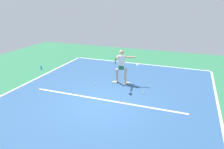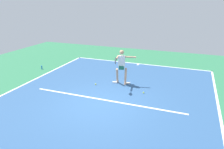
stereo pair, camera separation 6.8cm
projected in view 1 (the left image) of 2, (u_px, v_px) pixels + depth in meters
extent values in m
plane|color=#2D754C|center=(101.00, 105.00, 8.75)|extent=(21.45, 21.45, 0.00)
cube|color=#2D5484|center=(101.00, 105.00, 8.74)|extent=(9.13, 12.77, 0.00)
cube|color=white|center=(138.00, 64.00, 14.34)|extent=(9.13, 0.10, 0.01)
cube|color=white|center=(222.00, 126.00, 7.25)|extent=(0.10, 12.77, 0.01)
cube|color=white|center=(14.00, 89.00, 10.24)|extent=(0.10, 12.77, 0.01)
cube|color=white|center=(105.00, 100.00, 9.15)|extent=(6.85, 0.10, 0.01)
cube|color=white|center=(137.00, 64.00, 14.16)|extent=(0.10, 0.30, 0.01)
cylinder|color=tan|center=(125.00, 76.00, 10.80)|extent=(0.18, 0.38, 0.84)
cube|color=white|center=(128.00, 83.00, 10.91)|extent=(0.26, 0.15, 0.07)
cylinder|color=tan|center=(117.00, 76.00, 10.87)|extent=(0.18, 0.38, 0.84)
cube|color=white|center=(115.00, 82.00, 11.01)|extent=(0.26, 0.15, 0.07)
cube|color=#1E664C|center=(121.00, 67.00, 10.68)|extent=(0.28, 0.25, 0.20)
cube|color=white|center=(121.00, 61.00, 10.57)|extent=(0.37, 0.24, 0.54)
sphere|color=tan|center=(122.00, 52.00, 10.42)|extent=(0.22, 0.22, 0.22)
cylinder|color=tan|center=(130.00, 57.00, 10.43)|extent=(0.54, 0.19, 0.08)
cylinder|color=tan|center=(117.00, 57.00, 10.26)|extent=(0.19, 0.54, 0.08)
cylinder|color=black|center=(116.00, 59.00, 9.91)|extent=(0.07, 0.22, 0.03)
torus|color=black|center=(115.00, 61.00, 9.68)|extent=(0.08, 0.29, 0.29)
cylinder|color=silver|center=(115.00, 61.00, 9.68)|extent=(0.05, 0.24, 0.25)
sphere|color=#CCE033|center=(144.00, 93.00, 9.81)|extent=(0.07, 0.07, 0.07)
sphere|color=#CCE033|center=(96.00, 84.00, 10.78)|extent=(0.07, 0.07, 0.07)
cylinder|color=blue|center=(41.00, 68.00, 13.15)|extent=(0.07, 0.07, 0.22)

